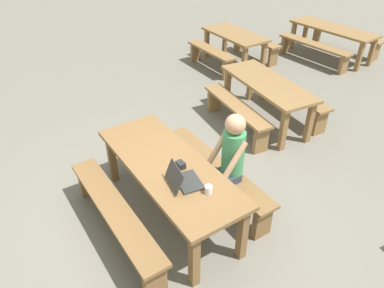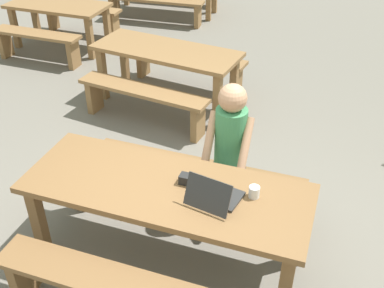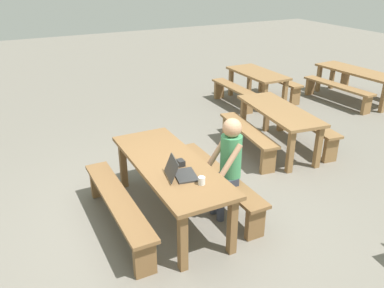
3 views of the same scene
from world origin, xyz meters
name	(u,v)px [view 1 (image 1 of 3)]	position (x,y,z in m)	size (l,w,h in m)	color
ground_plane	(170,213)	(0.00, 0.00, 0.00)	(30.00, 30.00, 0.00)	slate
picnic_table_front	(168,171)	(0.00, 0.00, 0.67)	(2.20, 0.82, 0.78)	brown
bench_near	(115,215)	(0.00, -0.70, 0.36)	(1.99, 0.30, 0.47)	brown
bench_far	(216,171)	(0.00, 0.70, 0.36)	(1.99, 0.30, 0.47)	brown
laptop	(183,180)	(0.39, -0.05, 0.84)	(0.39, 0.39, 0.25)	#2D2D2D
small_pouch	(181,165)	(0.14, 0.09, 0.81)	(0.11, 0.08, 0.07)	black
coffee_mug	(209,189)	(0.65, 0.10, 0.82)	(0.08, 0.08, 0.09)	white
person_seated	(230,157)	(0.31, 0.66, 0.79)	(0.38, 0.39, 1.34)	#333847
picnic_table_mid	(267,88)	(-1.02, 2.51, 0.64)	(1.93, 0.94, 0.76)	olive
bench_mid_south	(236,111)	(-1.09, 1.93, 0.35)	(1.69, 0.51, 0.48)	olive
bench_mid_north	(292,97)	(-0.94, 3.10, 0.35)	(1.69, 0.51, 0.48)	olive
picnic_table_rear	(333,32)	(-2.45, 5.98, 0.60)	(2.11, 0.83, 0.71)	olive
bench_rear_south	(314,48)	(-2.41, 5.34, 0.35)	(1.88, 0.42, 0.46)	olive
bench_rear_north	(346,37)	(-2.49, 6.62, 0.35)	(1.88, 0.42, 0.46)	olive
picnic_table_distant	(235,38)	(-3.39, 3.75, 0.60)	(1.60, 0.76, 0.72)	olive
bench_distant_south	(211,55)	(-3.39, 3.10, 0.34)	(1.44, 0.31, 0.48)	olive
bench_distant_north	(255,44)	(-3.39, 4.41, 0.34)	(1.44, 0.31, 0.48)	olive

